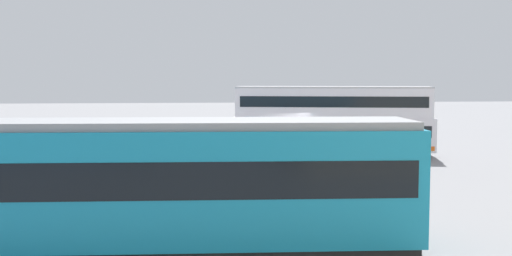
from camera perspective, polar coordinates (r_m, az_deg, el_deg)
ground_plane at (r=32.57m, az=3.26°, el=-3.09°), size 160.00×160.00×0.00m
double_decker_bus at (r=34.93m, az=7.12°, el=0.72°), size 11.43×4.93×3.93m
tram_yellow at (r=15.81m, az=-11.10°, el=-5.06°), size 14.37×3.30×3.32m
pedestrian_near_railing at (r=28.50m, az=-1.83°, el=-2.15°), size 0.45×0.45×1.74m
pedestrian_crossing at (r=25.14m, az=9.28°, el=-3.14°), size 0.44×0.44×1.72m
pedestrian_railing at (r=25.36m, az=1.22°, el=-3.57°), size 9.61×0.68×1.08m
info_sign at (r=25.98m, az=-11.14°, el=-1.76°), size 1.02×0.12×2.22m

